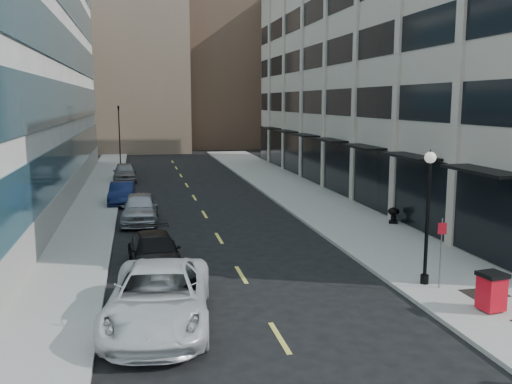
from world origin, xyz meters
name	(u,v)px	position (x,y,z in m)	size (l,w,h in m)	color
ground	(299,370)	(0.00, 0.00, 0.00)	(160.00, 160.00, 0.00)	black
sidewalk_right	(326,208)	(7.50, 20.00, 0.07)	(5.00, 80.00, 0.15)	#99978B
sidewalk_left	(90,218)	(-6.50, 20.00, 0.07)	(3.00, 80.00, 0.15)	#99978B
building_right	(420,68)	(16.94, 26.99, 8.99)	(15.30, 46.50, 18.25)	#B1A696
skyline_tan_near	(132,45)	(-4.00, 68.00, 14.00)	(14.00, 18.00, 28.00)	#7F6653
skyline_brown	(216,28)	(8.00, 72.00, 17.00)	(12.00, 16.00, 34.00)	brown
skyline_tan_far	(64,71)	(-14.00, 78.00, 11.00)	(12.00, 14.00, 22.00)	#7F6653
skyline_stone	(293,76)	(18.00, 66.00, 10.00)	(10.00, 14.00, 20.00)	#B1A696
grate_far	(484,293)	(7.60, 3.80, 0.15)	(1.40, 1.00, 0.01)	black
road_centerline	(211,225)	(0.00, 17.00, 0.01)	(0.15, 68.20, 0.01)	#D8CC4C
traffic_signal	(118,110)	(-5.50, 48.00, 5.72)	(0.66, 0.66, 6.98)	black
car_white_van	(159,297)	(-3.27, 3.56, 0.88)	(2.92, 6.34, 1.76)	silver
car_black_pickup	(155,252)	(-3.20, 9.46, 0.69)	(1.93, 4.76, 1.38)	black
car_silver_sedan	(140,208)	(-3.71, 18.36, 0.82)	(1.94, 4.83, 1.64)	#919599
car_blue_sedan	(122,193)	(-4.80, 24.56, 0.70)	(1.47, 4.22, 1.39)	#111B41
car_grey_sedan	(125,172)	(-4.80, 35.00, 0.79)	(1.86, 4.61, 1.57)	slate
trash_bin	(491,290)	(6.82, 2.31, 0.81)	(0.86, 0.90, 1.23)	red
lamppost	(428,206)	(6.12, 5.18, 2.98)	(0.40, 0.40, 4.82)	black
sign_post	(441,243)	(6.40, 4.65, 1.74)	(0.28, 0.12, 2.47)	slate
urn_planter	(394,214)	(9.50, 14.89, 0.66)	(0.61, 0.61, 0.84)	black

